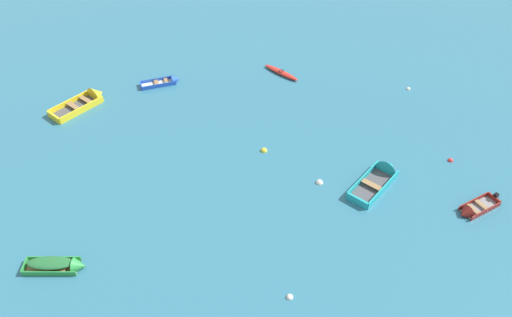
% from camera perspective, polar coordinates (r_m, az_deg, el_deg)
% --- Properties ---
extents(rowboat_blue_midfield_right, '(3.31, 1.43, 0.89)m').
position_cam_1_polar(rowboat_blue_midfield_right, '(41.08, -10.31, 8.91)').
color(rowboat_blue_midfield_right, beige).
rests_on(rowboat_blue_midfield_right, ground_plane).
extents(rowboat_yellow_cluster_outer, '(4.37, 4.02, 1.49)m').
position_cam_1_polar(rowboat_yellow_cluster_outer, '(40.25, -19.05, 6.56)').
color(rowboat_yellow_cluster_outer, '#4C4C51').
rests_on(rowboat_yellow_cluster_outer, ground_plane).
extents(rowboat_maroon_center, '(3.07, 1.88, 0.93)m').
position_cam_1_polar(rowboat_maroon_center, '(32.09, 24.07, -5.56)').
color(rowboat_maroon_center, gray).
rests_on(rowboat_maroon_center, ground_plane).
extents(kayak_red_near_camera, '(2.63, 3.23, 0.34)m').
position_cam_1_polar(kayak_red_near_camera, '(41.65, 2.98, 10.07)').
color(kayak_red_near_camera, red).
rests_on(kayak_red_near_camera, ground_plane).
extents(rowboat_turquoise_far_right, '(4.34, 3.99, 1.43)m').
position_cam_1_polar(rowboat_turquoise_far_right, '(32.45, 14.57, -1.86)').
color(rowboat_turquoise_far_right, '#4C4C51').
rests_on(rowboat_turquoise_far_right, ground_plane).
extents(rowboat_green_midfield_left, '(3.45, 1.54, 0.94)m').
position_cam_1_polar(rowboat_green_midfield_left, '(28.65, -21.98, -11.53)').
color(rowboat_green_midfield_left, '#99754C').
rests_on(rowboat_green_midfield_left, ground_plane).
extents(mooring_buoy_central, '(0.46, 0.46, 0.46)m').
position_cam_1_polar(mooring_buoy_central, '(31.47, 7.46, -2.85)').
color(mooring_buoy_central, silver).
rests_on(mooring_buoy_central, ground_plane).
extents(mooring_buoy_between_boats_left, '(0.33, 0.33, 0.33)m').
position_cam_1_polar(mooring_buoy_between_boats_left, '(41.61, 17.45, 7.79)').
color(mooring_buoy_between_boats_left, silver).
rests_on(mooring_buoy_between_boats_left, ground_plane).
extents(mooring_buoy_outer_edge, '(0.36, 0.36, 0.36)m').
position_cam_1_polar(mooring_buoy_outer_edge, '(25.92, 3.98, -15.96)').
color(mooring_buoy_outer_edge, silver).
rests_on(mooring_buoy_outer_edge, ground_plane).
extents(mooring_buoy_trailing, '(0.36, 0.36, 0.36)m').
position_cam_1_polar(mooring_buoy_trailing, '(35.31, 21.87, -0.24)').
color(mooring_buoy_trailing, red).
rests_on(mooring_buoy_trailing, ground_plane).
extents(mooring_buoy_midfield, '(0.46, 0.46, 0.46)m').
position_cam_1_polar(mooring_buoy_midfield, '(33.55, 0.94, 0.91)').
color(mooring_buoy_midfield, yellow).
rests_on(mooring_buoy_midfield, ground_plane).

